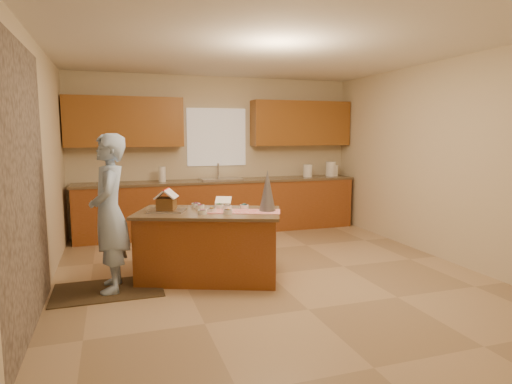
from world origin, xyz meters
TOP-DOWN VIEW (x-y plane):
  - floor at (0.00, 0.00)m, footprint 5.50×5.50m
  - ceiling at (0.00, 0.00)m, footprint 5.50×5.50m
  - wall_back at (0.00, 2.75)m, footprint 5.50×5.50m
  - wall_front at (0.00, -2.75)m, footprint 5.50×5.50m
  - wall_left at (-2.50, 0.00)m, footprint 5.50×5.50m
  - wall_right at (2.50, 0.00)m, footprint 5.50×5.50m
  - stone_accent at (-2.48, -0.80)m, footprint 0.00×2.50m
  - window_curtain at (0.00, 2.72)m, footprint 1.05×0.03m
  - back_counter_base at (0.00, 2.45)m, footprint 4.80×0.60m
  - back_counter_top at (0.00, 2.45)m, footprint 4.85×0.63m
  - upper_cabinet_left at (-1.55, 2.57)m, footprint 1.85×0.35m
  - upper_cabinet_right at (1.55, 2.57)m, footprint 1.85×0.35m
  - sink at (0.00, 2.45)m, footprint 0.70×0.45m
  - faucet at (0.00, 2.63)m, footprint 0.03×0.03m
  - island_base at (-0.72, 0.10)m, footprint 1.77×1.32m
  - island_top at (-0.72, 0.10)m, footprint 1.86×1.41m
  - table_runner at (-0.35, -0.05)m, footprint 0.94×0.62m
  - baking_tray at (-1.19, 0.23)m, footprint 0.49×0.43m
  - cookbook at (-0.48, 0.36)m, footprint 0.24×0.21m
  - tinsel_tree at (-0.06, -0.11)m, footprint 0.25×0.25m
  - rug at (-1.87, 0.03)m, footprint 1.16×0.76m
  - boy at (-1.82, 0.03)m, footprint 0.43×0.64m
  - canister_a at (1.65, 2.45)m, footprint 0.17×0.17m
  - canister_b at (2.12, 2.45)m, footprint 0.19×0.19m
  - canister_c at (2.19, 2.45)m, footprint 0.15×0.15m
  - paper_towel at (-0.99, 2.45)m, footprint 0.12×0.12m
  - gingerbread_house at (-1.19, 0.23)m, footprint 0.31×0.32m
  - candy_bowls at (-0.62, 0.14)m, footprint 0.66×0.68m

SIDE VIEW (x-z plane):
  - floor at x=0.00m, z-range 0.00..0.00m
  - rug at x=-1.87m, z-range 0.00..0.01m
  - island_base at x=-0.72m, z-range 0.00..0.78m
  - back_counter_base at x=0.00m, z-range 0.00..0.88m
  - island_top at x=-0.72m, z-range 0.78..0.81m
  - table_runner at x=-0.35m, z-range 0.81..0.82m
  - baking_tray at x=-1.19m, z-range 0.81..0.83m
  - candy_bowls at x=-0.62m, z-range 0.81..0.86m
  - boy at x=-1.82m, z-range 0.01..1.72m
  - sink at x=0.00m, z-range 0.83..0.95m
  - cookbook at x=-0.48m, z-range 0.85..0.93m
  - back_counter_top at x=0.00m, z-range 0.88..0.92m
  - gingerbread_house at x=-1.19m, z-range 0.80..1.05m
  - canister_c at x=2.19m, z-range 0.92..1.13m
  - canister_a at x=1.65m, z-range 0.92..1.15m
  - paper_towel at x=-0.99m, z-range 0.92..1.17m
  - tinsel_tree at x=-0.06m, z-range 0.81..1.30m
  - canister_b at x=2.12m, z-range 0.92..1.19m
  - faucet at x=0.00m, z-range 0.92..1.20m
  - stone_accent at x=-2.48m, z-range 0.00..2.50m
  - wall_back at x=0.00m, z-range 1.35..1.35m
  - wall_front at x=0.00m, z-range 1.35..1.35m
  - wall_left at x=-2.50m, z-range 1.35..1.35m
  - wall_right at x=2.50m, z-range 1.35..1.35m
  - window_curtain at x=0.00m, z-range 1.15..2.15m
  - upper_cabinet_left at x=-1.55m, z-range 1.50..2.30m
  - upper_cabinet_right at x=1.55m, z-range 1.50..2.30m
  - ceiling at x=0.00m, z-range 2.70..2.70m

